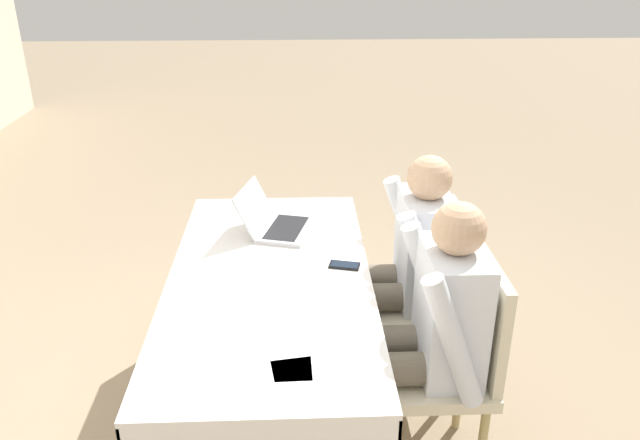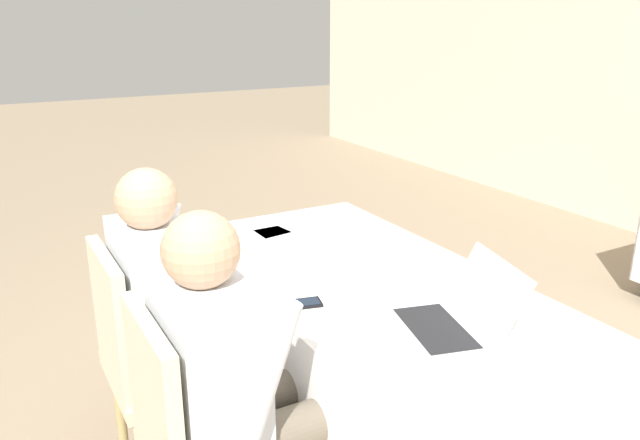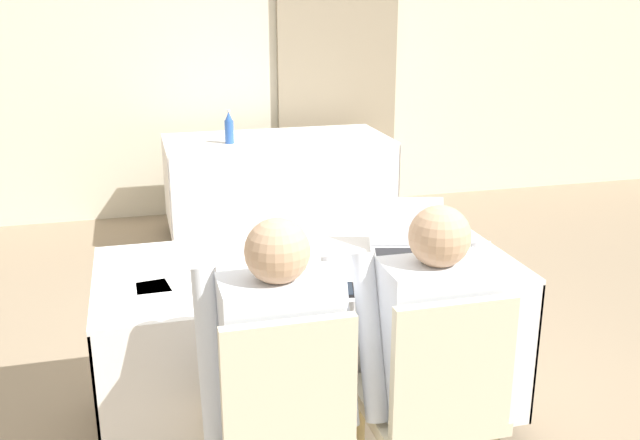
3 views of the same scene
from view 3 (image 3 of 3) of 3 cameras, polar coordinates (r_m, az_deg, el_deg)
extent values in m
plane|color=gray|center=(3.28, -0.98, -15.87)|extent=(24.00, 24.00, 0.00)
cube|color=beige|center=(6.07, -8.92, 13.12)|extent=(12.00, 0.06, 2.70)
cube|color=gray|center=(6.22, 1.44, 13.20)|extent=(1.05, 0.04, 2.65)
cube|color=white|center=(2.94, -1.05, -3.63)|extent=(1.70, 0.84, 0.02)
cube|color=white|center=(2.72, 1.13, -13.04)|extent=(1.70, 0.01, 0.62)
cube|color=white|center=(3.43, -2.69, -6.18)|extent=(1.70, 0.01, 0.62)
cube|color=white|center=(3.00, -17.13, -10.69)|extent=(0.01, 0.84, 0.62)
cube|color=white|center=(3.35, 13.26, -7.29)|extent=(0.01, 0.84, 0.62)
cylinder|color=#333333|center=(3.25, -0.98, -15.02)|extent=(0.06, 0.06, 0.12)
cube|color=white|center=(5.48, -3.47, 6.45)|extent=(1.70, 0.84, 0.02)
cube|color=white|center=(5.16, -2.48, 2.09)|extent=(1.70, 0.01, 0.62)
cube|color=white|center=(5.94, -4.21, 4.16)|extent=(1.70, 0.01, 0.62)
cube|color=white|center=(5.45, -12.13, 2.56)|extent=(0.01, 0.84, 0.62)
cube|color=white|center=(5.77, 4.85, 3.74)|extent=(0.01, 0.84, 0.62)
cylinder|color=#333333|center=(5.65, -3.34, -0.42)|extent=(0.06, 0.06, 0.12)
cube|color=#B7B7BC|center=(2.99, 7.22, -2.93)|extent=(0.37, 0.30, 0.02)
cube|color=black|center=(2.99, 7.23, -2.74)|extent=(0.31, 0.22, 0.00)
cube|color=#B7B7BC|center=(3.11, 6.95, -0.09)|extent=(0.34, 0.18, 0.19)
cube|color=black|center=(3.11, 6.95, -0.09)|extent=(0.30, 0.16, 0.17)
cube|color=black|center=(2.66, 2.03, -5.59)|extent=(0.09, 0.14, 0.01)
cube|color=#192333|center=(2.66, 2.03, -5.49)|extent=(0.08, 0.13, 0.00)
cube|color=white|center=(2.85, -12.45, -4.50)|extent=(0.22, 0.30, 0.00)
cube|color=white|center=(2.69, -13.85, -6.00)|extent=(0.25, 0.33, 0.00)
cube|color=white|center=(2.95, -0.49, -3.32)|extent=(0.22, 0.31, 0.00)
cylinder|color=#2D5BB7|center=(5.30, -7.27, 7.00)|extent=(0.07, 0.07, 0.17)
cone|color=#2D5BB7|center=(5.28, -7.32, 8.24)|extent=(0.06, 0.06, 0.07)
cylinder|color=silver|center=(5.28, -7.34, 8.66)|extent=(0.03, 0.03, 0.01)
cube|color=beige|center=(2.46, -3.40, -16.12)|extent=(0.44, 0.44, 0.05)
cube|color=beige|center=(2.16, -2.42, -13.49)|extent=(0.40, 0.04, 0.45)
cylinder|color=tan|center=(2.92, 10.06, -15.93)|extent=(0.04, 0.04, 0.42)
cylinder|color=tan|center=(2.81, 3.21, -17.17)|extent=(0.04, 0.04, 0.42)
cube|color=beige|center=(2.60, 8.36, -14.33)|extent=(0.44, 0.44, 0.05)
cube|color=beige|center=(2.31, 10.60, -11.55)|extent=(0.40, 0.04, 0.45)
cylinder|color=#665B4C|center=(2.54, -2.00, -12.57)|extent=(0.13, 0.42, 0.13)
cylinder|color=#665B4C|center=(2.51, -6.12, -13.04)|extent=(0.13, 0.42, 0.13)
cylinder|color=#665B4C|center=(2.85, -2.78, -16.03)|extent=(0.10, 0.10, 0.47)
cylinder|color=#665B4C|center=(2.82, -6.51, -16.48)|extent=(0.10, 0.10, 0.47)
cube|color=silver|center=(2.27, -3.27, -10.82)|extent=(0.36, 0.22, 0.52)
cylinder|color=silver|center=(2.35, 1.62, -9.59)|extent=(0.08, 0.26, 0.54)
cylinder|color=silver|center=(2.28, -8.76, -10.74)|extent=(0.08, 0.26, 0.54)
sphere|color=tan|center=(2.13, -3.44, -2.51)|extent=(0.20, 0.20, 0.20)
cylinder|color=#665B4C|center=(2.68, 9.15, -10.98)|extent=(0.13, 0.42, 0.13)
cylinder|color=#665B4C|center=(2.62, 5.47, -11.55)|extent=(0.13, 0.42, 0.13)
cylinder|color=#665B4C|center=(2.98, 7.43, -14.49)|extent=(0.10, 0.10, 0.47)
cylinder|color=#665B4C|center=(2.92, 4.04, -15.05)|extent=(0.10, 0.10, 0.47)
cube|color=silver|center=(2.42, 9.13, -9.18)|extent=(0.36, 0.22, 0.52)
cylinder|color=silver|center=(2.53, 13.17, -7.95)|extent=(0.08, 0.26, 0.54)
cylinder|color=silver|center=(2.38, 4.04, -9.28)|extent=(0.08, 0.26, 0.54)
sphere|color=tan|center=(2.28, 9.55, -1.31)|extent=(0.20, 0.20, 0.20)
camera|label=1|loc=(3.02, -49.68, 15.82)|focal=35.00mm
camera|label=2|loc=(2.77, 42.79, 9.39)|focal=35.00mm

